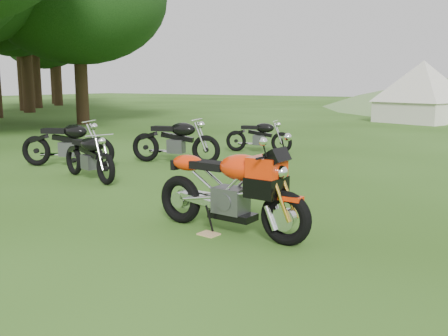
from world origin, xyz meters
The scene contains 9 objects.
ground centered at (0.00, 0.00, 0.00)m, with size 120.00×120.00×0.00m, color #22420E.
treeline centered at (-20.00, 15.00, 0.00)m, with size 28.00×32.00×14.00m, color black, non-canonical shape.
sport_motorcycle centered at (-0.05, 0.29, 0.63)m, with size 2.11×0.53×1.27m, color red, non-canonical shape.
plywood_board centered at (-0.22, 0.09, 0.01)m, with size 0.24×0.19×0.02m, color tan.
vintage_moto_a centered at (-5.59, 2.66, 0.55)m, with size 2.10×0.49×1.10m, color black, non-canonical shape.
vintage_moto_b centered at (-3.85, 4.28, 0.55)m, with size 2.11×0.49×1.11m, color black, non-canonical shape.
vintage_moto_c centered at (-4.09, 1.85, 0.49)m, with size 1.84×0.43×0.97m, color black, non-canonical shape.
vintage_moto_d centered at (-3.07, 6.91, 0.46)m, with size 1.75×0.40×0.92m, color black, non-canonical shape.
tent_left centered at (-1.27, 19.89, 1.38)m, with size 3.18×3.18×2.76m, color beige, non-canonical shape.
Camera 1 is at (2.99, -4.84, 1.85)m, focal length 40.00 mm.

